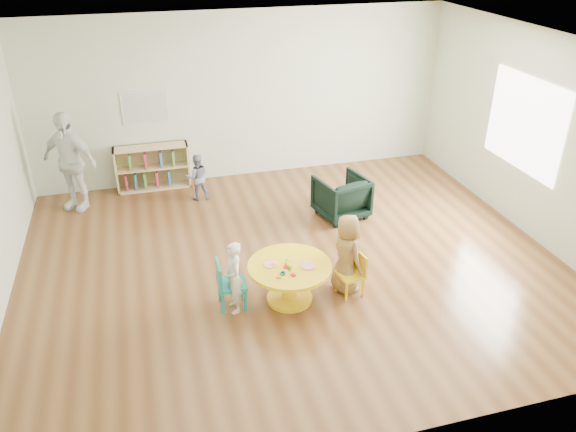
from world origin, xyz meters
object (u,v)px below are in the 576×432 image
object	(u,v)px
toddler	(197,177)
bookshelf	(152,167)
child_left	(234,278)
activity_table	(290,276)
kid_chair_right	(354,272)
kid_chair_left	(228,283)
child_right	(347,254)
armchair	(341,197)
adult_caretaker	(69,161)

from	to	relation	value
toddler	bookshelf	bearing A→B (deg)	-43.79
bookshelf	child_left	world-z (taller)	child_left
bookshelf	toddler	bearing A→B (deg)	-43.42
activity_table	kid_chair_right	size ratio (longest dim) A/B	1.81
kid_chair_left	child_right	distance (m)	1.45
kid_chair_left	toddler	bearing A→B (deg)	-179.19
armchair	kid_chair_left	bearing A→B (deg)	27.94
adult_caretaker	bookshelf	bearing A→B (deg)	52.77
kid_chair_right	bookshelf	world-z (taller)	bookshelf
kid_chair_right	child_left	distance (m)	1.45
kid_chair_left	child_right	bearing A→B (deg)	89.60
activity_table	adult_caretaker	bearing A→B (deg)	128.50
kid_chair_right	bookshelf	bearing A→B (deg)	20.09
bookshelf	child_right	xyz separation A→B (m)	(2.09, -3.65, 0.14)
kid_chair_right	child_right	bearing A→B (deg)	25.34
kid_chair_left	armchair	world-z (taller)	armchair
activity_table	child_left	world-z (taller)	child_left
kid_chair_left	child_left	distance (m)	0.15
child_left	adult_caretaker	world-z (taller)	adult_caretaker
kid_chair_right	armchair	distance (m)	2.00
bookshelf	adult_caretaker	world-z (taller)	adult_caretaker
kid_chair_left	child_left	size ratio (longest dim) A/B	0.69
armchair	kid_chair_right	bearing A→B (deg)	60.89
activity_table	child_right	distance (m)	0.74
bookshelf	toddler	size ratio (longest dim) A/B	1.56
armchair	adult_caretaker	bearing A→B (deg)	-32.53
child_left	toddler	bearing A→B (deg)	176.98
armchair	toddler	size ratio (longest dim) A/B	0.92
child_right	toddler	bearing A→B (deg)	11.44
activity_table	child_right	world-z (taller)	child_right
child_right	kid_chair_left	bearing A→B (deg)	74.49
kid_chair_right	activity_table	bearing A→B (deg)	75.52
kid_chair_left	toddler	size ratio (longest dim) A/B	0.79
activity_table	toddler	world-z (taller)	toddler
child_right	adult_caretaker	xyz separation A→B (m)	(-3.29, 3.21, 0.27)
activity_table	child_right	xyz separation A→B (m)	(0.72, 0.02, 0.17)
child_right	adult_caretaker	distance (m)	4.61
kid_chair_right	toddler	world-z (taller)	toddler
kid_chair_right	armchair	bearing A→B (deg)	-25.82
kid_chair_left	bookshelf	distance (m)	3.66
activity_table	kid_chair_left	world-z (taller)	kid_chair_left
child_left	armchair	bearing A→B (deg)	129.59
armchair	child_right	bearing A→B (deg)	58.39
kid_chair_right	child_right	size ratio (longest dim) A/B	0.53
bookshelf	toddler	world-z (taller)	toddler
adult_caretaker	kid_chair_right	bearing A→B (deg)	-11.54
armchair	child_left	size ratio (longest dim) A/B	0.80
armchair	child_right	world-z (taller)	child_right
kid_chair_left	adult_caretaker	size ratio (longest dim) A/B	0.39
armchair	child_left	bearing A→B (deg)	30.02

